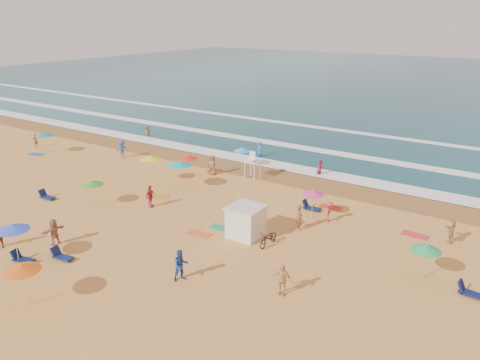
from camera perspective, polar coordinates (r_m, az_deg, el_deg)
The scene contains 12 objects.
ground at distance 34.22m, azimuth -8.12°, elevation -4.61°, with size 220.00×220.00×0.00m, color gold.
ocean at distance 110.08m, azimuth 22.51°, elevation 10.81°, with size 220.00×140.00×0.18m, color #0C4756.
wet_sand at distance 43.66m, azimuth 2.71°, elevation 0.97°, with size 220.00×220.00×0.00m, color olive.
surf_foam at distance 51.09m, azimuth 7.79°, elevation 3.68°, with size 200.00×18.70×0.05m.
cabana at distance 30.83m, azimuth 0.73°, elevation -5.17°, with size 2.00×2.00×2.00m, color white.
cabana_roof at distance 30.40m, azimuth 0.74°, elevation -3.35°, with size 2.20×2.20×0.12m, color silver.
bicycle at distance 29.93m, azimuth 3.50°, elevation -7.08°, with size 0.65×1.88×0.99m, color black.
lifeguard_stand at distance 41.76m, azimuth 1.54°, elevation 1.62°, with size 1.20×1.20×2.10m, color white, non-canonical shape.
beach_umbrellas at distance 32.70m, azimuth -7.77°, elevation -1.64°, with size 59.48×30.50×0.81m.
loungers at distance 28.95m, azimuth -6.71°, elevation -8.88°, with size 48.82×18.28×0.34m.
towels at distance 32.52m, azimuth -9.04°, elevation -5.97°, with size 40.37×22.92×0.03m.
beachgoers at distance 36.74m, azimuth -4.29°, elevation -1.38°, with size 47.35×26.97×2.11m.
Camera 1 is at (21.03, -23.16, 13.86)m, focal length 35.00 mm.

